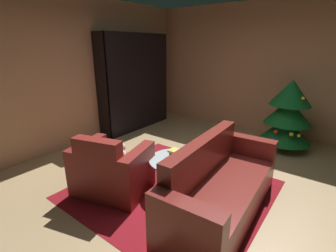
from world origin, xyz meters
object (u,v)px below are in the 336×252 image
Objects in this scene: armchair_red at (112,171)px; book_stack_on_table at (178,154)px; bookshelf_unit at (139,85)px; coffee_table at (177,162)px; bottle_on_table at (193,153)px; decorated_tree at (288,114)px; couch_red at (220,189)px.

armchair_red is 4.74× the size of book_stack_on_table.
bookshelf_unit is at bearing 143.50° from book_stack_on_table.
bottle_on_table is (0.18, 0.09, 0.15)m from coffee_table.
armchair_red reaches higher than bottle_on_table.
coffee_table is at bearing -153.63° from bottle_on_table.
bottle_on_table is (0.84, 0.66, 0.25)m from armchair_red.
coffee_table is 2.67× the size of bottle_on_table.
armchair_red is (1.64, -2.29, -0.70)m from bookshelf_unit.
armchair_red is at bearing -141.61° from bottle_on_table.
bookshelf_unit reaches higher than bottle_on_table.
decorated_tree is (0.65, 2.28, 0.12)m from bottle_on_table.
armchair_red is 0.83× the size of decorated_tree.
bottle_on_table is at bearing -105.98° from decorated_tree.
book_stack_on_table reaches higher than coffee_table.
bookshelf_unit reaches higher than coffee_table.
book_stack_on_table is at bearing 108.51° from coffee_table.
decorated_tree is at bearing 74.02° from bottle_on_table.
book_stack_on_table is 0.17× the size of decorated_tree.
decorated_tree is at bearing 86.29° from couch_red.
bookshelf_unit is 2.91m from armchair_red.
decorated_tree reaches higher than armchair_red.
decorated_tree is (3.14, 0.66, -0.33)m from bookshelf_unit.
bookshelf_unit is at bearing 125.63° from armchair_red.
couch_red reaches higher than bottle_on_table.
book_stack_on_table is at bearing -109.80° from decorated_tree.
bottle_on_table is at bearing -33.26° from bookshelf_unit.
decorated_tree is (0.16, 2.46, 0.38)m from couch_red.
couch_red is 2.50m from decorated_tree.
couch_red is at bearing 20.00° from armchair_red.
armchair_red is 0.55× the size of couch_red.
decorated_tree reaches higher than coffee_table.
bottle_on_table is (-0.49, 0.18, 0.25)m from couch_red.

